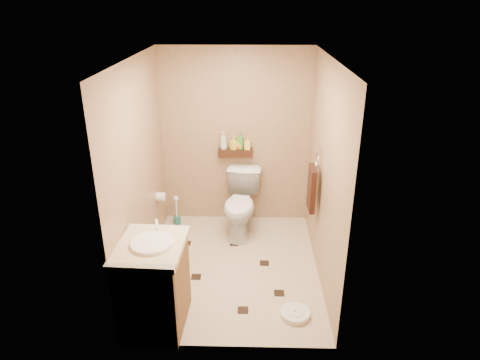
{
  "coord_description": "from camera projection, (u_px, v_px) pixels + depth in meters",
  "views": [
    {
      "loc": [
        0.2,
        -4.24,
        2.96
      ],
      "look_at": [
        0.08,
        0.25,
        1.02
      ],
      "focal_mm": 32.0,
      "sensor_mm": 36.0,
      "label": 1
    }
  ],
  "objects": [
    {
      "name": "ground",
      "position": [
        232.0,
        267.0,
        5.07
      ],
      "size": [
        2.5,
        2.5,
        0.0
      ],
      "primitive_type": "plane",
      "color": "#C3B28E",
      "rests_on": "ground"
    },
    {
      "name": "toilet_brush",
      "position": [
        177.0,
        214.0,
        5.97
      ],
      "size": [
        0.1,
        0.1,
        0.43
      ],
      "color": "#1B6C5E",
      "rests_on": "ground"
    },
    {
      "name": "wall_front",
      "position": [
        225.0,
        233.0,
        3.45
      ],
      "size": [
        2.0,
        0.04,
        2.4
      ],
      "primitive_type": "cube",
      "color": "tan",
      "rests_on": "ground"
    },
    {
      "name": "vanity",
      "position": [
        154.0,
        284.0,
        4.03
      ],
      "size": [
        0.63,
        0.76,
        1.03
      ],
      "rotation": [
        0.0,
        0.0,
        -0.04
      ],
      "color": "brown",
      "rests_on": "ground"
    },
    {
      "name": "bottle_c",
      "position": [
        239.0,
        144.0,
        5.69
      ],
      "size": [
        0.12,
        0.12,
        0.13
      ],
      "primitive_type": "imported",
      "rotation": [
        0.0,
        0.0,
        2.97
      ],
      "color": "orange",
      "rests_on": "wall_shelf"
    },
    {
      "name": "bottle_d",
      "position": [
        240.0,
        141.0,
        5.67
      ],
      "size": [
        0.1,
        0.1,
        0.24
      ],
      "primitive_type": "imported",
      "rotation": [
        0.0,
        0.0,
        6.16
      ],
      "color": "#3E9130",
      "rests_on": "wall_shelf"
    },
    {
      "name": "bathroom_scale",
      "position": [
        295.0,
        314.0,
        4.28
      ],
      "size": [
        0.36,
        0.36,
        0.06
      ],
      "rotation": [
        0.0,
        0.0,
        0.23
      ],
      "color": "white",
      "rests_on": "ground"
    },
    {
      "name": "wall_back",
      "position": [
        236.0,
        138.0,
        5.74
      ],
      "size": [
        2.0,
        0.04,
        2.4
      ],
      "primitive_type": "cube",
      "color": "tan",
      "rests_on": "ground"
    },
    {
      "name": "wall_right",
      "position": [
        325.0,
        174.0,
        4.57
      ],
      "size": [
        0.04,
        2.5,
        2.4
      ],
      "primitive_type": "cube",
      "color": "tan",
      "rests_on": "ground"
    },
    {
      "name": "ceiling",
      "position": [
        231.0,
        59.0,
        4.12
      ],
      "size": [
        2.0,
        2.5,
        0.02
      ],
      "primitive_type": "cube",
      "color": "white",
      "rests_on": "wall_back"
    },
    {
      "name": "wall_shelf",
      "position": [
        235.0,
        153.0,
        5.74
      ],
      "size": [
        0.46,
        0.14,
        0.1
      ],
      "primitive_type": "cube",
      "color": "#3D2110",
      "rests_on": "wall_back"
    },
    {
      "name": "floor_accents",
      "position": [
        233.0,
        269.0,
        5.01
      ],
      "size": [
        1.25,
        1.38,
        0.01
      ],
      "color": "black",
      "rests_on": "ground"
    },
    {
      "name": "toilet_paper",
      "position": [
        161.0,
        197.0,
        5.45
      ],
      "size": [
        0.12,
        0.11,
        0.12
      ],
      "color": "white",
      "rests_on": "wall_left"
    },
    {
      "name": "toilet",
      "position": [
        241.0,
        204.0,
        5.67
      ],
      "size": [
        0.55,
        0.86,
        0.83
      ],
      "primitive_type": "imported",
      "rotation": [
        0.0,
        0.0,
        -0.11
      ],
      "color": "white",
      "rests_on": "ground"
    },
    {
      "name": "towel_ring",
      "position": [
        312.0,
        186.0,
        4.9
      ],
      "size": [
        0.12,
        0.3,
        0.76
      ],
      "color": "silver",
      "rests_on": "wall_right"
    },
    {
      "name": "bottle_a",
      "position": [
        224.0,
        140.0,
        5.67
      ],
      "size": [
        0.09,
        0.09,
        0.24
      ],
      "primitive_type": "imported",
      "rotation": [
        0.0,
        0.0,
        4.74
      ],
      "color": "beige",
      "rests_on": "wall_shelf"
    },
    {
      "name": "wall_left",
      "position": [
        139.0,
        173.0,
        4.62
      ],
      "size": [
        0.04,
        2.5,
        2.4
      ],
      "primitive_type": "cube",
      "color": "tan",
      "rests_on": "ground"
    },
    {
      "name": "bottle_b",
      "position": [
        234.0,
        143.0,
        5.68
      ],
      "size": [
        0.11,
        0.11,
        0.18
      ],
      "primitive_type": "imported",
      "rotation": [
        0.0,
        0.0,
        0.68
      ],
      "color": "yellow",
      "rests_on": "wall_shelf"
    },
    {
      "name": "bottle_e",
      "position": [
        248.0,
        143.0,
        5.68
      ],
      "size": [
        0.09,
        0.09,
        0.17
      ],
      "primitive_type": "imported",
      "rotation": [
        0.0,
        0.0,
        6.13
      ],
      "color": "#FFDA54",
      "rests_on": "wall_shelf"
    }
  ]
}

